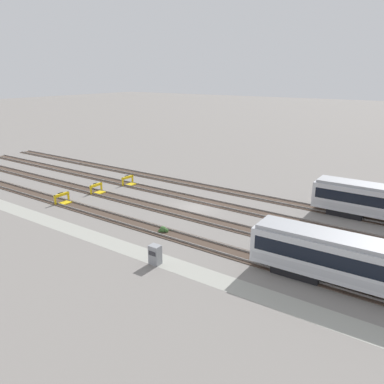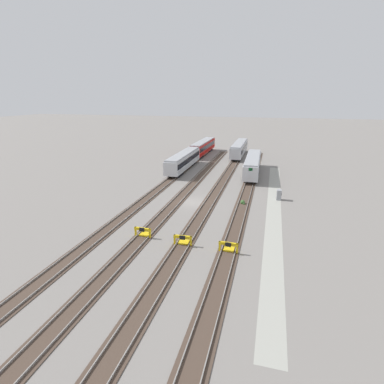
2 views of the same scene
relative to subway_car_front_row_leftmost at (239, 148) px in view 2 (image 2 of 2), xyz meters
The scene contains 15 objects.
ground_plane 39.30m from the subway_car_front_row_leftmost, behind, with size 400.00×400.00×0.00m, color gray.
service_walkway 40.34m from the subway_car_front_row_leftmost, 166.43° to the right, with size 54.00×2.00×0.01m, color #9E9E93.
rail_track_nearest 39.53m from the subway_car_front_row_leftmost, behind, with size 90.00×2.24×0.21m.
rail_track_near_inner 39.22m from the subway_car_front_row_leftmost, behind, with size 90.00×2.24×0.21m.
rail_track_middle 39.53m from the subway_car_front_row_leftmost, behind, with size 90.00×2.24×0.21m.
rail_track_far_inner 40.46m from the subway_car_front_row_leftmost, 165.76° to the left, with size 90.00×2.24×0.21m.
subway_car_front_row_leftmost is the anchor object (origin of this frame).
subway_car_front_row_left_inner 9.98m from the subway_car_front_row_leftmost, 90.38° to the left, with size 18.05×3.16×3.70m.
subway_car_front_row_centre 21.53m from the subway_car_front_row_leftmost, 152.50° to the left, with size 18.01×2.88×3.70m.
subway_car_front_row_right_inner 19.72m from the subway_car_front_row_leftmost, 165.55° to the right, with size 18.06×3.26×3.70m.
bumper_stop_nearest_track 53.12m from the subway_car_front_row_leftmost, behind, with size 1.37×2.01×1.22m.
bumper_stop_near_inner_track 52.58m from the subway_car_front_row_leftmost, behind, with size 1.38×2.01×1.22m.
bumper_stop_middle_track 52.11m from the subway_car_front_row_leftmost, behind, with size 1.37×2.01×1.22m.
electrical_cabinet 36.04m from the subway_car_front_row_leftmost, 163.67° to the right, with size 0.90×0.73×1.60m.
weed_clump 38.30m from the subway_car_front_row_leftmost, behind, with size 0.92×0.70×0.64m.
Camera 2 is at (-41.43, -10.99, 15.33)m, focal length 28.00 mm.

